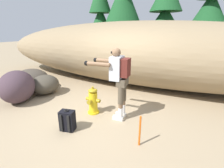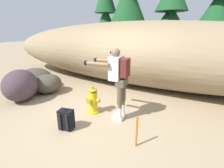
# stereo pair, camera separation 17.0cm
# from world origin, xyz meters

# --- Properties ---
(ground_plane) EXTENTS (56.00, 56.00, 0.04)m
(ground_plane) POSITION_xyz_m (0.00, 0.00, -0.02)
(ground_plane) COLOR #998466
(dirt_embankment) EXTENTS (13.76, 3.20, 2.36)m
(dirt_embankment) POSITION_xyz_m (0.00, 3.11, 1.18)
(dirt_embankment) COLOR #897556
(dirt_embankment) RESTS_ON ground_plane
(fire_hydrant) EXTENTS (0.40, 0.35, 0.71)m
(fire_hydrant) POSITION_xyz_m (-0.08, 0.14, 0.32)
(fire_hydrant) COLOR gold
(fire_hydrant) RESTS_ON ground_plane
(utility_worker) EXTENTS (1.00, 0.59, 1.67)m
(utility_worker) POSITION_xyz_m (0.58, 0.20, 1.07)
(utility_worker) COLOR beige
(utility_worker) RESTS_ON ground_plane
(spare_backpack) EXTENTS (0.34, 0.33, 0.47)m
(spare_backpack) POSITION_xyz_m (-0.14, -0.74, 0.22)
(spare_backpack) COLOR black
(spare_backpack) RESTS_ON ground_plane
(boulder_large) EXTENTS (1.32, 1.22, 0.72)m
(boulder_large) POSITION_xyz_m (-3.04, 0.66, 0.36)
(boulder_large) COLOR #423B31
(boulder_large) RESTS_ON ground_plane
(boulder_mid) EXTENTS (0.90, 0.96, 0.64)m
(boulder_mid) POSITION_xyz_m (-2.24, 0.54, 0.32)
(boulder_mid) COLOR #413B31
(boulder_mid) RESTS_ON ground_plane
(boulder_small) EXTENTS (1.50, 1.53, 0.93)m
(boulder_small) POSITION_xyz_m (-2.44, -0.28, 0.47)
(boulder_small) COLOR #423139
(boulder_small) RESTS_ON ground_plane
(pine_tree_far_left) EXTENTS (2.31, 2.31, 5.20)m
(pine_tree_far_left) POSITION_xyz_m (-4.06, 7.21, 2.75)
(pine_tree_far_left) COLOR #47331E
(pine_tree_far_left) RESTS_ON ground_plane
(pine_tree_center) EXTENTS (2.86, 2.86, 4.89)m
(pine_tree_center) POSITION_xyz_m (0.10, 7.59, 2.72)
(pine_tree_center) COLOR #47331E
(pine_tree_center) RESTS_ON ground_plane
(pine_tree_right) EXTENTS (2.73, 2.73, 5.92)m
(pine_tree_right) POSITION_xyz_m (2.40, 9.32, 3.46)
(pine_tree_right) COLOR #47331E
(pine_tree_right) RESTS_ON ground_plane
(survey_stake) EXTENTS (0.04, 0.04, 0.60)m
(survey_stake) POSITION_xyz_m (1.37, -0.53, 0.30)
(survey_stake) COLOR #E55914
(survey_stake) RESTS_ON ground_plane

